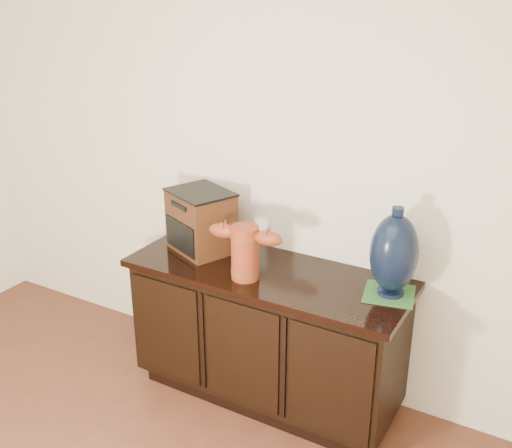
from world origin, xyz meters
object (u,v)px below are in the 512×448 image
Objects in this scene: sideboard at (267,333)px; terracotta_vessel at (245,249)px; lamp_base at (394,254)px; spray_can at (236,239)px; tv_radio at (201,221)px.

terracotta_vessel is at bearing -113.86° from sideboard.
lamp_base is 2.32× the size of spray_can.
spray_can is (-0.85, 0.02, -0.12)m from lamp_base.
sideboard is 3.42× the size of lamp_base.
terracotta_vessel reaches higher than sideboard.
terracotta_vessel is (-0.05, -0.12, 0.52)m from sideboard.
sideboard is 7.94× the size of spray_can.
terracotta_vessel is at bearing -164.46° from lamp_base.
tv_radio is at bearing -179.29° from lamp_base.
terracotta_vessel reaches higher than spray_can.
tv_radio reaches higher than sideboard.
tv_radio is 0.97× the size of lamp_base.
spray_can is (-0.18, 0.21, -0.06)m from terracotta_vessel.
sideboard is at bearing -174.13° from lamp_base.
lamp_base is (0.67, 0.19, 0.06)m from terracotta_vessel.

